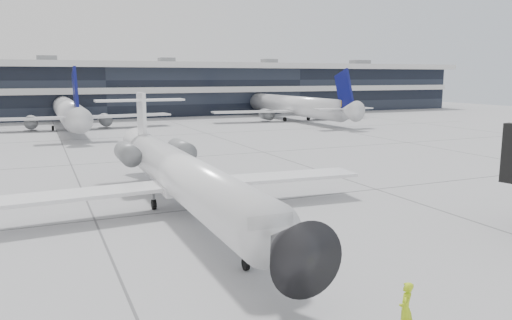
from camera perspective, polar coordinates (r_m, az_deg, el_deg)
name	(u,v)px	position (r m, az deg, el deg)	size (l,w,h in m)	color
ground	(252,203)	(33.11, -0.42, -4.92)	(220.00, 220.00, 0.00)	gray
terminal	(100,92)	(112.20, -17.44, 7.44)	(170.00, 22.00, 10.00)	black
bg_jet_center	(69,129)	(84.96, -20.55, 3.35)	(32.00, 40.00, 9.60)	silver
bg_jet_right	(292,120)	(95.90, 4.10, 4.57)	(32.00, 40.00, 9.60)	silver
regional_jet	(181,174)	(30.91, -8.56, -1.55)	(24.22, 30.09, 6.97)	white
ramp_worker	(406,309)	(17.38, 16.73, -15.99)	(0.66, 0.43, 1.80)	#BAE117
traffic_cone	(179,163)	(46.83, -8.76, -0.37)	(0.52, 0.52, 0.64)	orange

